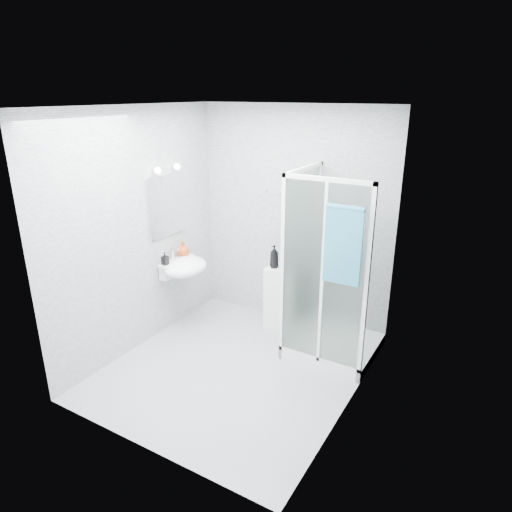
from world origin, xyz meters
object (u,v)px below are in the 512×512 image
Objects in this scene: shampoo_bottle_a at (274,256)px; shampoo_bottle_b at (287,259)px; storage_cabinet at (281,298)px; soap_dispenser_black at (165,258)px; hand_towel at (343,243)px; wall_basin at (183,267)px; soap_dispenser_orange at (183,249)px; shower_enclosure at (325,316)px.

shampoo_bottle_b is at bearing 18.38° from shampoo_bottle_a.
soap_dispenser_black is at bearing -148.37° from storage_cabinet.
hand_towel reaches higher than shampoo_bottle_a.
wall_basin is at bearing -150.08° from shampoo_bottle_b.
soap_dispenser_orange is at bearing -157.90° from shampoo_bottle_a.
shower_enclosure reaches higher than hand_towel.
hand_towel is 2.71× the size of shampoo_bottle_a.
shower_enclosure is at bearing -26.87° from storage_cabinet.
storage_cabinet is 5.22× the size of soap_dispenser_black.
storage_cabinet is 4.23× the size of soap_dispenser_orange.
wall_basin is at bearing 177.49° from hand_towel.
shampoo_bottle_b is at bearing 34.22° from soap_dispenser_black.
shower_enclosure is 2.57× the size of storage_cabinet.
shampoo_bottle_b is at bearing -5.50° from storage_cabinet.
storage_cabinet is 0.53m from shampoo_bottle_a.
wall_basin is at bearing -53.03° from soap_dispenser_orange.
shampoo_bottle_b is at bearing 29.92° from wall_basin.
soap_dispenser_orange is at bearing 173.63° from hand_towel.
soap_dispenser_orange is at bearing -161.35° from storage_cabinet.
storage_cabinet is at bearing 157.47° from shower_enclosure.
shampoo_bottle_a reaches higher than wall_basin.
hand_towel is at bearing -55.05° from shower_enclosure.
soap_dispenser_orange reaches higher than wall_basin.
hand_towel is (0.97, -0.69, 1.04)m from storage_cabinet.
shampoo_bottle_a is (0.90, 0.55, 0.12)m from wall_basin.
soap_dispenser_orange is (-1.08, -0.46, 0.57)m from storage_cabinet.
wall_basin is 3.75× the size of soap_dispenser_black.
soap_dispenser_orange is (-1.15, -0.46, 0.06)m from shampoo_bottle_b.
wall_basin is at bearing -148.47° from shampoo_bottle_a.
soap_dispenser_black is at bearing -177.25° from hand_towel.
soap_dispenser_orange is at bearing 126.97° from wall_basin.
wall_basin is 1.21m from storage_cabinet.
shower_enclosure reaches higher than shampoo_bottle_b.
wall_basin is 1.20m from shampoo_bottle_b.
storage_cabinet is at bearing 35.97° from soap_dispenser_black.
storage_cabinet is 0.51m from shampoo_bottle_b.
shower_enclosure reaches higher than soap_dispenser_black.
shampoo_bottle_b is 1.23× the size of soap_dispenser_orange.
shower_enclosure reaches higher than shampoo_bottle_a.
shower_enclosure is at bearing 5.61° from soap_dispenser_orange.
shampoo_bottle_b is (0.14, 0.05, -0.02)m from shampoo_bottle_a.
soap_dispenser_black is at bearing -90.23° from soap_dispenser_orange.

